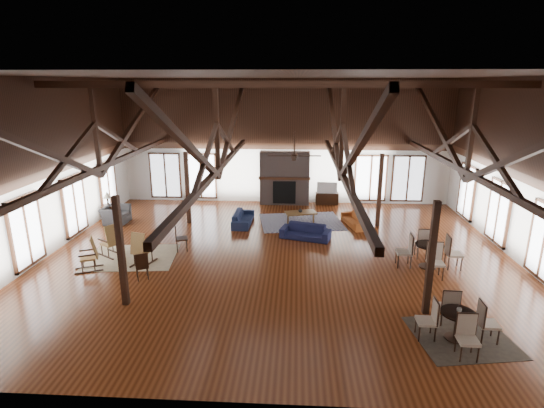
# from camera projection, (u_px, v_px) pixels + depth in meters

# --- Properties ---
(floor) EXTENTS (16.00, 16.00, 0.00)m
(floor) POSITION_uv_depth(u_px,v_px,m) (279.00, 257.00, 14.69)
(floor) COLOR brown
(floor) RESTS_ON ground
(ceiling) EXTENTS (16.00, 14.00, 0.02)m
(ceiling) POSITION_uv_depth(u_px,v_px,m) (279.00, 76.00, 13.02)
(ceiling) COLOR black
(ceiling) RESTS_ON wall_back
(wall_back) EXTENTS (16.00, 0.02, 6.00)m
(wall_back) POSITION_uv_depth(u_px,v_px,m) (285.00, 142.00, 20.57)
(wall_back) COLOR silver
(wall_back) RESTS_ON floor
(wall_front) EXTENTS (16.00, 0.02, 6.00)m
(wall_front) POSITION_uv_depth(u_px,v_px,m) (261.00, 256.00, 7.14)
(wall_front) COLOR silver
(wall_front) RESTS_ON floor
(wall_left) EXTENTS (0.02, 14.00, 6.00)m
(wall_left) POSITION_uv_depth(u_px,v_px,m) (42.00, 169.00, 14.30)
(wall_left) COLOR silver
(wall_left) RESTS_ON floor
(wall_right) EXTENTS (0.02, 14.00, 6.00)m
(wall_right) POSITION_uv_depth(u_px,v_px,m) (531.00, 175.00, 13.40)
(wall_right) COLOR silver
(wall_right) RESTS_ON floor
(roof_truss) EXTENTS (15.60, 14.07, 3.14)m
(roof_truss) POSITION_uv_depth(u_px,v_px,m) (279.00, 140.00, 13.57)
(roof_truss) COLOR black
(roof_truss) RESTS_ON wall_back
(post_grid) EXTENTS (8.16, 7.16, 3.05)m
(post_grid) POSITION_uv_depth(u_px,v_px,m) (279.00, 215.00, 14.26)
(post_grid) COLOR black
(post_grid) RESTS_ON floor
(fireplace) EXTENTS (2.50, 0.69, 2.60)m
(fireplace) POSITION_uv_depth(u_px,v_px,m) (285.00, 178.00, 20.73)
(fireplace) COLOR brown
(fireplace) RESTS_ON floor
(ceiling_fan) EXTENTS (1.60, 1.60, 0.75)m
(ceiling_fan) POSITION_uv_depth(u_px,v_px,m) (294.00, 155.00, 12.66)
(ceiling_fan) COLOR black
(ceiling_fan) RESTS_ON roof_truss
(sofa_navy_front) EXTENTS (2.03, 1.25, 0.55)m
(sofa_navy_front) POSITION_uv_depth(u_px,v_px,m) (305.00, 232.00, 16.31)
(sofa_navy_front) COLOR #141839
(sofa_navy_front) RESTS_ON floor
(sofa_navy_left) EXTENTS (1.86, 0.78, 0.54)m
(sofa_navy_left) POSITION_uv_depth(u_px,v_px,m) (243.00, 218.00, 17.95)
(sofa_navy_left) COLOR #161F3E
(sofa_navy_left) RESTS_ON floor
(sofa_orange) EXTENTS (1.88, 1.10, 0.51)m
(sofa_orange) POSITION_uv_depth(u_px,v_px,m) (356.00, 219.00, 17.82)
(sofa_orange) COLOR #A3501F
(sofa_orange) RESTS_ON floor
(coffee_table) EXTENTS (1.42, 0.98, 0.50)m
(coffee_table) POSITION_uv_depth(u_px,v_px,m) (301.00, 213.00, 18.05)
(coffee_table) COLOR brown
(coffee_table) RESTS_ON floor
(vase) EXTENTS (0.20, 0.20, 0.18)m
(vase) POSITION_uv_depth(u_px,v_px,m) (300.00, 210.00, 17.97)
(vase) COLOR #B2B2B2
(vase) RESTS_ON coffee_table
(armchair) EXTENTS (1.17, 1.04, 0.72)m
(armchair) POSITION_uv_depth(u_px,v_px,m) (116.00, 215.00, 18.13)
(armchair) COLOR #323235
(armchair) RESTS_ON floor
(side_table_lamp) EXTENTS (0.49, 0.49, 1.26)m
(side_table_lamp) POSITION_uv_depth(u_px,v_px,m) (109.00, 209.00, 18.51)
(side_table_lamp) COLOR black
(side_table_lamp) RESTS_ON floor
(rocking_chair_a) EXTENTS (1.01, 0.89, 1.16)m
(rocking_chair_a) POSITION_uv_depth(u_px,v_px,m) (111.00, 241.00, 14.58)
(rocking_chair_a) COLOR olive
(rocking_chair_a) RESTS_ON floor
(rocking_chair_b) EXTENTS (0.70, 0.99, 1.15)m
(rocking_chair_b) POSITION_uv_depth(u_px,v_px,m) (140.00, 250.00, 13.86)
(rocking_chair_b) COLOR olive
(rocking_chair_b) RESTS_ON floor
(rocking_chair_c) EXTENTS (0.96, 0.76, 1.10)m
(rocking_chair_c) POSITION_uv_depth(u_px,v_px,m) (91.00, 255.00, 13.53)
(rocking_chair_c) COLOR olive
(rocking_chair_c) RESTS_ON floor
(side_chair_a) EXTENTS (0.52, 0.52, 0.99)m
(side_chair_a) POSITION_uv_depth(u_px,v_px,m) (179.00, 235.00, 15.05)
(side_chair_a) COLOR black
(side_chair_a) RESTS_ON floor
(side_chair_b) EXTENTS (0.50, 0.50, 0.89)m
(side_chair_b) POSITION_uv_depth(u_px,v_px,m) (142.00, 264.00, 12.83)
(side_chair_b) COLOR black
(side_chair_b) RESTS_ON floor
(cafe_table_near) EXTENTS (1.86, 1.86, 0.97)m
(cafe_table_near) POSITION_uv_depth(u_px,v_px,m) (457.00, 321.00, 9.85)
(cafe_table_near) COLOR black
(cafe_table_near) RESTS_ON floor
(cafe_table_far) EXTENTS (2.10, 2.10, 1.09)m
(cafe_table_far) POSITION_uv_depth(u_px,v_px,m) (429.00, 251.00, 13.71)
(cafe_table_far) COLOR black
(cafe_table_far) RESTS_ON floor
(cup_near) EXTENTS (0.14, 0.14, 0.09)m
(cup_near) POSITION_uv_depth(u_px,v_px,m) (459.00, 310.00, 9.80)
(cup_near) COLOR #B2B2B2
(cup_near) RESTS_ON cafe_table_near
(cup_far) EXTENTS (0.15, 0.15, 0.10)m
(cup_far) POSITION_uv_depth(u_px,v_px,m) (433.00, 244.00, 13.57)
(cup_far) COLOR #B2B2B2
(cup_far) RESTS_ON cafe_table_far
(tv_console) EXTENTS (1.11, 0.42, 0.56)m
(tv_console) POSITION_uv_depth(u_px,v_px,m) (327.00, 198.00, 20.96)
(tv_console) COLOR black
(tv_console) RESTS_ON floor
(television) EXTENTS (0.98, 0.19, 0.56)m
(television) POSITION_uv_depth(u_px,v_px,m) (327.00, 187.00, 20.81)
(television) COLOR #B2B2B2
(television) RESTS_ON tv_console
(rug_tan) EXTENTS (3.13, 2.57, 0.01)m
(rug_tan) POSITION_uv_depth(u_px,v_px,m) (132.00, 257.00, 14.61)
(rug_tan) COLOR tan
(rug_tan) RESTS_ON floor
(rug_navy) EXTENTS (3.80, 3.09, 0.01)m
(rug_navy) POSITION_uv_depth(u_px,v_px,m) (301.00, 222.00, 18.32)
(rug_navy) COLOR #181A45
(rug_navy) RESTS_ON floor
(rug_dark) EXTENTS (2.45, 2.29, 0.01)m
(rug_dark) POSITION_uv_depth(u_px,v_px,m) (462.00, 337.00, 10.04)
(rug_dark) COLOR black
(rug_dark) RESTS_ON floor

